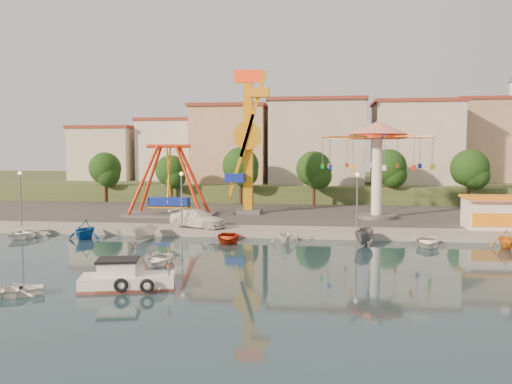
% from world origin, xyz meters
% --- Properties ---
extents(ground, '(200.00, 200.00, 0.00)m').
position_xyz_m(ground, '(0.00, 0.00, 0.00)').
color(ground, '#152D3B').
rests_on(ground, ground).
extents(quay_deck, '(200.00, 100.00, 0.60)m').
position_xyz_m(quay_deck, '(0.00, 62.00, 0.30)').
color(quay_deck, '#9E998E').
rests_on(quay_deck, ground).
extents(asphalt_pad, '(90.00, 28.00, 0.01)m').
position_xyz_m(asphalt_pad, '(0.00, 30.00, 0.60)').
color(asphalt_pad, '#4C4944').
rests_on(asphalt_pad, quay_deck).
extents(hill_terrace, '(200.00, 60.00, 3.00)m').
position_xyz_m(hill_terrace, '(0.00, 67.00, 1.50)').
color(hill_terrace, '#384C26').
rests_on(hill_terrace, ground).
extents(pirate_ship_ride, '(10.00, 5.00, 8.00)m').
position_xyz_m(pirate_ship_ride, '(-11.97, 22.08, 4.39)').
color(pirate_ship_ride, '#59595E').
rests_on(pirate_ship_ride, quay_deck).
extents(kamikaze_tower, '(4.12, 3.10, 16.50)m').
position_xyz_m(kamikaze_tower, '(-3.35, 25.23, 8.59)').
color(kamikaze_tower, '#59595E').
rests_on(kamikaze_tower, quay_deck).
extents(wave_swinger, '(11.60, 11.60, 10.40)m').
position_xyz_m(wave_swinger, '(10.81, 22.87, 8.20)').
color(wave_swinger, '#59595E').
rests_on(wave_swinger, quay_deck).
extents(booth_left, '(5.40, 3.78, 3.08)m').
position_xyz_m(booth_left, '(20.70, 16.49, 2.16)').
color(booth_left, white).
rests_on(booth_left, quay_deck).
extents(lamp_post_0, '(0.14, 0.14, 5.00)m').
position_xyz_m(lamp_post_0, '(-24.00, 13.00, 3.10)').
color(lamp_post_0, '#59595E').
rests_on(lamp_post_0, quay_deck).
extents(lamp_post_1, '(0.14, 0.14, 5.00)m').
position_xyz_m(lamp_post_1, '(-8.00, 13.00, 3.10)').
color(lamp_post_1, '#59595E').
rests_on(lamp_post_1, quay_deck).
extents(lamp_post_2, '(0.14, 0.14, 5.00)m').
position_xyz_m(lamp_post_2, '(8.00, 13.00, 3.10)').
color(lamp_post_2, '#59595E').
rests_on(lamp_post_2, quay_deck).
extents(tree_0, '(4.60, 4.60, 7.19)m').
position_xyz_m(tree_0, '(-26.00, 36.98, 5.47)').
color(tree_0, '#382314').
rests_on(tree_0, quay_deck).
extents(tree_1, '(4.35, 4.35, 6.80)m').
position_xyz_m(tree_1, '(-16.00, 36.24, 5.20)').
color(tree_1, '#382314').
rests_on(tree_1, quay_deck).
extents(tree_2, '(5.02, 5.02, 7.85)m').
position_xyz_m(tree_2, '(-6.00, 35.81, 5.92)').
color(tree_2, '#382314').
rests_on(tree_2, quay_deck).
extents(tree_3, '(4.68, 4.68, 7.32)m').
position_xyz_m(tree_3, '(4.00, 34.36, 5.55)').
color(tree_3, '#382314').
rests_on(tree_3, quay_deck).
extents(tree_4, '(4.86, 4.86, 7.60)m').
position_xyz_m(tree_4, '(14.00, 37.35, 5.75)').
color(tree_4, '#382314').
rests_on(tree_4, quay_deck).
extents(tree_5, '(4.83, 4.83, 7.54)m').
position_xyz_m(tree_5, '(24.00, 35.54, 5.71)').
color(tree_5, '#382314').
rests_on(tree_5, quay_deck).
extents(building_0, '(9.26, 9.53, 11.87)m').
position_xyz_m(building_0, '(-33.37, 46.06, 8.93)').
color(building_0, beige).
rests_on(building_0, hill_terrace).
extents(building_1, '(12.33, 9.01, 8.63)m').
position_xyz_m(building_1, '(-21.33, 51.38, 7.32)').
color(building_1, silver).
rests_on(building_1, hill_terrace).
extents(building_2, '(11.95, 9.28, 11.23)m').
position_xyz_m(building_2, '(-8.19, 51.96, 8.62)').
color(building_2, tan).
rests_on(building_2, hill_terrace).
extents(building_3, '(12.59, 10.50, 9.20)m').
position_xyz_m(building_3, '(5.60, 48.80, 7.60)').
color(building_3, beige).
rests_on(building_3, hill_terrace).
extents(building_4, '(10.75, 9.23, 9.24)m').
position_xyz_m(building_4, '(19.07, 52.20, 7.62)').
color(building_4, beige).
rests_on(building_4, hill_terrace).
extents(building_5, '(12.77, 10.96, 11.21)m').
position_xyz_m(building_5, '(32.37, 50.33, 8.61)').
color(building_5, tan).
rests_on(building_5, hill_terrace).
extents(cabin_motorboat, '(5.45, 3.17, 1.80)m').
position_xyz_m(cabin_motorboat, '(-6.11, -5.50, 0.48)').
color(cabin_motorboat, white).
rests_on(cabin_motorboat, ground).
extents(rowboat_a, '(2.49, 3.49, 0.72)m').
position_xyz_m(rowboat_a, '(-6.16, 0.63, 0.36)').
color(rowboat_a, white).
rests_on(rowboat_a, ground).
extents(rowboat_b, '(3.69, 3.35, 0.63)m').
position_xyz_m(rowboat_b, '(-11.45, -7.65, 0.31)').
color(rowboat_b, white).
rests_on(rowboat_b, ground).
extents(van, '(6.16, 4.46, 1.66)m').
position_xyz_m(van, '(-6.73, 14.00, 1.43)').
color(van, white).
rests_on(van, quay_deck).
extents(moored_boat_0, '(4.06, 4.89, 0.88)m').
position_xyz_m(moored_boat_0, '(-21.49, 9.80, 0.44)').
color(moored_boat_0, white).
rests_on(moored_boat_0, ground).
extents(moored_boat_1, '(3.00, 3.44, 1.75)m').
position_xyz_m(moored_boat_1, '(-15.96, 9.80, 0.88)').
color(moored_boat_1, '#1253A4').
rests_on(moored_boat_1, ground).
extents(moored_boat_2, '(2.18, 3.81, 1.38)m').
position_xyz_m(moored_boat_2, '(-10.43, 9.80, 0.69)').
color(moored_boat_2, silver).
rests_on(moored_boat_2, ground).
extents(moored_boat_3, '(3.53, 4.44, 0.82)m').
position_xyz_m(moored_boat_3, '(-3.09, 9.80, 0.41)').
color(moored_boat_3, '#B92E0E').
rests_on(moored_boat_3, ground).
extents(moored_boat_4, '(2.46, 2.83, 1.46)m').
position_xyz_m(moored_boat_4, '(1.82, 9.80, 0.73)').
color(moored_boat_4, white).
rests_on(moored_boat_4, ground).
extents(moored_boat_5, '(2.25, 3.86, 1.40)m').
position_xyz_m(moored_boat_5, '(8.39, 9.80, 0.70)').
color(moored_boat_5, slate).
rests_on(moored_boat_5, ground).
extents(moored_boat_6, '(3.61, 4.48, 0.82)m').
position_xyz_m(moored_boat_6, '(13.45, 9.80, 0.41)').
color(moored_boat_6, white).
rests_on(moored_boat_6, ground).
extents(moored_boat_7, '(3.09, 3.39, 1.53)m').
position_xyz_m(moored_boat_7, '(19.52, 9.80, 0.77)').
color(moored_boat_7, orange).
rests_on(moored_boat_7, ground).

